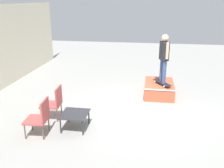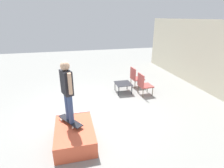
% 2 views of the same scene
% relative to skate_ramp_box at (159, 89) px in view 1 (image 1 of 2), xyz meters
% --- Properties ---
extents(ground_plane, '(24.00, 24.00, 0.00)m').
position_rel_skate_ramp_box_xyz_m(ground_plane, '(-1.36, 0.61, -0.22)').
color(ground_plane, gray).
extents(skate_ramp_box, '(1.49, 0.98, 0.45)m').
position_rel_skate_ramp_box_xyz_m(skate_ramp_box, '(0.00, 0.00, 0.00)').
color(skate_ramp_box, '#DB5638').
rests_on(skate_ramp_box, ground_plane).
extents(skateboard_on_ramp, '(0.82, 0.64, 0.07)m').
position_rel_skate_ramp_box_xyz_m(skateboard_on_ramp, '(-0.21, -0.08, 0.30)').
color(skateboard_on_ramp, black).
rests_on(skateboard_on_ramp, skate_ramp_box).
extents(person_skater, '(0.54, 0.32, 1.61)m').
position_rel_skate_ramp_box_xyz_m(person_skater, '(-0.21, -0.08, 1.25)').
color(person_skater, '#384C7A').
rests_on(person_skater, skateboard_on_ramp).
extents(coffee_table, '(0.72, 0.67, 0.42)m').
position_rel_skate_ramp_box_xyz_m(coffee_table, '(-2.78, 2.19, 0.15)').
color(coffee_table, '#2D2D33').
rests_on(coffee_table, ground_plane).
extents(patio_chair_left, '(0.56, 0.56, 0.94)m').
position_rel_skate_ramp_box_xyz_m(patio_chair_left, '(-3.24, 2.92, 0.29)').
color(patio_chair_left, brown).
rests_on(patio_chair_left, ground_plane).
extents(patio_chair_right, '(0.56, 0.56, 0.94)m').
position_rel_skate_ramp_box_xyz_m(patio_chair_right, '(-2.32, 2.92, 0.29)').
color(patio_chair_right, brown).
rests_on(patio_chair_right, ground_plane).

